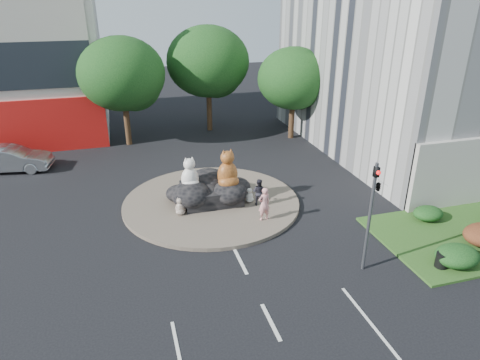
{
  "coord_description": "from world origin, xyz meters",
  "views": [
    {
      "loc": [
        -4.5,
        -11.47,
        11.16
      ],
      "look_at": [
        1.25,
        8.41,
        2.0
      ],
      "focal_mm": 32.0,
      "sensor_mm": 36.0,
      "label": 1
    }
  ],
  "objects_px": {
    "kitten_calico": "(180,206)",
    "parked_car": "(11,159)",
    "pedestrian_dark": "(259,192)",
    "pedestrian_pink": "(264,204)",
    "litter_bin": "(442,260)",
    "cat_tabby": "(227,168)",
    "kitten_white": "(249,195)",
    "cat_white": "(190,173)"
  },
  "relations": [
    {
      "from": "kitten_white",
      "to": "pedestrian_pink",
      "type": "xyz_separation_m",
      "value": [
        0.11,
        -2.2,
        0.48
      ]
    },
    {
      "from": "pedestrian_dark",
      "to": "parked_car",
      "type": "height_order",
      "value": "pedestrian_dark"
    },
    {
      "from": "kitten_calico",
      "to": "parked_car",
      "type": "height_order",
      "value": "parked_car"
    },
    {
      "from": "parked_car",
      "to": "litter_bin",
      "type": "bearing_deg",
      "value": -121.04
    },
    {
      "from": "cat_tabby",
      "to": "kitten_white",
      "type": "distance_m",
      "value": 2.01
    },
    {
      "from": "kitten_calico",
      "to": "kitten_white",
      "type": "bearing_deg",
      "value": 27.57
    },
    {
      "from": "kitten_white",
      "to": "pedestrian_pink",
      "type": "relative_size",
      "value": 0.47
    },
    {
      "from": "kitten_calico",
      "to": "cat_tabby",
      "type": "bearing_deg",
      "value": 37.72
    },
    {
      "from": "cat_white",
      "to": "litter_bin",
      "type": "relative_size",
      "value": 2.78
    },
    {
      "from": "cat_white",
      "to": "kitten_calico",
      "type": "height_order",
      "value": "cat_white"
    },
    {
      "from": "kitten_white",
      "to": "pedestrian_pink",
      "type": "height_order",
      "value": "pedestrian_pink"
    },
    {
      "from": "kitten_white",
      "to": "cat_white",
      "type": "bearing_deg",
      "value": 153.07
    },
    {
      "from": "cat_tabby",
      "to": "litter_bin",
      "type": "relative_size",
      "value": 3.3
    },
    {
      "from": "pedestrian_pink",
      "to": "kitten_calico",
      "type": "bearing_deg",
      "value": -34.44
    },
    {
      "from": "litter_bin",
      "to": "pedestrian_dark",
      "type": "bearing_deg",
      "value": 127.0
    },
    {
      "from": "kitten_calico",
      "to": "litter_bin",
      "type": "bearing_deg",
      "value": -15.27
    },
    {
      "from": "kitten_calico",
      "to": "parked_car",
      "type": "xyz_separation_m",
      "value": [
        -9.9,
        9.64,
        0.15
      ]
    },
    {
      "from": "kitten_white",
      "to": "litter_bin",
      "type": "relative_size",
      "value": 1.27
    },
    {
      "from": "kitten_calico",
      "to": "litter_bin",
      "type": "xyz_separation_m",
      "value": [
        10.21,
        -7.85,
        -0.23
      ]
    },
    {
      "from": "pedestrian_dark",
      "to": "pedestrian_pink",
      "type": "bearing_deg",
      "value": 120.57
    },
    {
      "from": "pedestrian_dark",
      "to": "cat_white",
      "type": "bearing_deg",
      "value": 21.13
    },
    {
      "from": "kitten_white",
      "to": "litter_bin",
      "type": "distance_m",
      "value": 10.31
    },
    {
      "from": "pedestrian_dark",
      "to": "parked_car",
      "type": "bearing_deg",
      "value": 5.36
    },
    {
      "from": "cat_white",
      "to": "cat_tabby",
      "type": "height_order",
      "value": "cat_tabby"
    },
    {
      "from": "kitten_calico",
      "to": "kitten_white",
      "type": "relative_size",
      "value": 1.14
    },
    {
      "from": "pedestrian_pink",
      "to": "litter_bin",
      "type": "bearing_deg",
      "value": 125.04
    },
    {
      "from": "pedestrian_pink",
      "to": "pedestrian_dark",
      "type": "bearing_deg",
      "value": -109.49
    },
    {
      "from": "cat_tabby",
      "to": "pedestrian_pink",
      "type": "distance_m",
      "value": 3.11
    },
    {
      "from": "parked_car",
      "to": "litter_bin",
      "type": "distance_m",
      "value": 26.66
    },
    {
      "from": "pedestrian_pink",
      "to": "litter_bin",
      "type": "distance_m",
      "value": 8.6
    },
    {
      "from": "pedestrian_pink",
      "to": "parked_car",
      "type": "height_order",
      "value": "pedestrian_pink"
    },
    {
      "from": "kitten_white",
      "to": "pedestrian_dark",
      "type": "bearing_deg",
      "value": -66.38
    },
    {
      "from": "parked_car",
      "to": "pedestrian_dark",
      "type": "bearing_deg",
      "value": -114.37
    },
    {
      "from": "parked_car",
      "to": "pedestrian_pink",
      "type": "bearing_deg",
      "value": -119.34
    },
    {
      "from": "cat_tabby",
      "to": "litter_bin",
      "type": "xyz_separation_m",
      "value": [
        7.37,
        -8.64,
        -1.76
      ]
    },
    {
      "from": "cat_white",
      "to": "kitten_white",
      "type": "height_order",
      "value": "cat_white"
    },
    {
      "from": "cat_tabby",
      "to": "pedestrian_pink",
      "type": "relative_size",
      "value": 1.23
    },
    {
      "from": "kitten_calico",
      "to": "pedestrian_pink",
      "type": "distance_m",
      "value": 4.52
    },
    {
      "from": "pedestrian_pink",
      "to": "pedestrian_dark",
      "type": "xyz_separation_m",
      "value": [
        0.28,
        1.71,
        -0.14
      ]
    },
    {
      "from": "cat_white",
      "to": "litter_bin",
      "type": "bearing_deg",
      "value": -52.66
    },
    {
      "from": "cat_white",
      "to": "pedestrian_pink",
      "type": "height_order",
      "value": "cat_white"
    },
    {
      "from": "pedestrian_pink",
      "to": "parked_car",
      "type": "distance_m",
      "value": 18.11
    }
  ]
}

